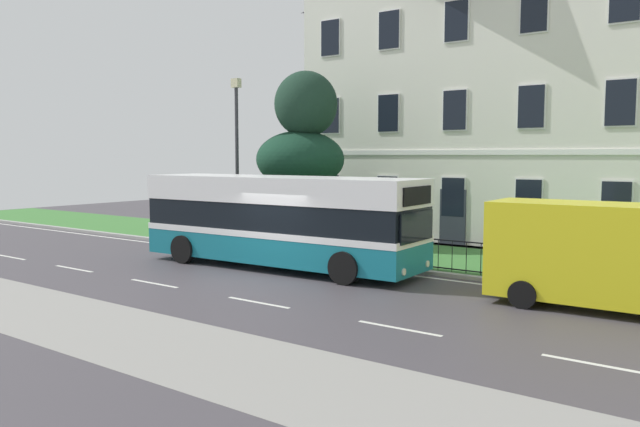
% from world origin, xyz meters
% --- Properties ---
extents(ground_plane, '(60.00, 56.00, 0.18)m').
position_xyz_m(ground_plane, '(0.00, 1.00, -0.02)').
color(ground_plane, '#433F45').
extents(georgian_townhouse, '(15.32, 8.17, 13.45)m').
position_xyz_m(georgian_townhouse, '(1.85, 14.03, 6.88)').
color(georgian_townhouse, silver).
rests_on(georgian_townhouse, ground_plane).
extents(iron_verge_railing, '(18.00, 0.04, 0.97)m').
position_xyz_m(iron_verge_railing, '(1.85, 4.40, 0.62)').
color(iron_verge_railing, black).
rests_on(iron_verge_railing, ground_plane).
extents(evergreen_tree, '(4.11, 4.28, 7.00)m').
position_xyz_m(evergreen_tree, '(-3.35, 6.98, 2.83)').
color(evergreen_tree, '#423328').
rests_on(evergreen_tree, ground_plane).
extents(single_decker_bus, '(9.93, 2.92, 2.98)m').
position_xyz_m(single_decker_bus, '(-0.76, 2.34, 1.58)').
color(single_decker_bus, '#156F82').
rests_on(single_decker_bus, ground_plane).
extents(white_panel_van, '(5.58, 2.21, 2.53)m').
position_xyz_m(white_panel_van, '(8.98, 2.49, 1.30)').
color(white_panel_van, yellow).
rests_on(white_panel_van, ground_plane).
extents(street_lamp_post, '(0.36, 0.24, 6.61)m').
position_xyz_m(street_lamp_post, '(-5.44, 5.28, 3.91)').
color(street_lamp_post, '#333338').
rests_on(street_lamp_post, ground_plane).
extents(litter_bin, '(0.47, 0.47, 1.15)m').
position_xyz_m(litter_bin, '(6.88, 5.25, 0.70)').
color(litter_bin, '#4C4742').
rests_on(litter_bin, ground_plane).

